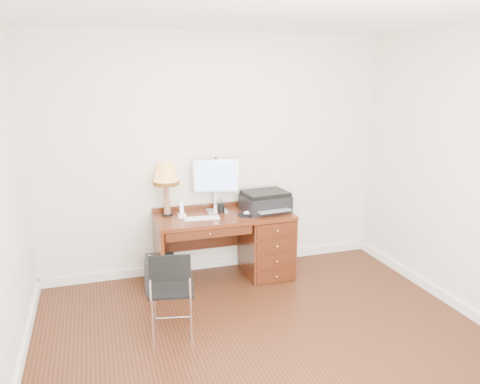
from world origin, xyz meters
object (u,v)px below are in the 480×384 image
object	(u,v)px
leg_lamp	(166,177)
equipment_box	(160,274)
chair	(172,285)
printer	(265,201)
phone	(182,213)
monitor	(215,179)
desk	(251,240)

from	to	relation	value
leg_lamp	equipment_box	xyz separation A→B (m)	(-0.14, -0.24, -1.00)
leg_lamp	chair	xyz separation A→B (m)	(-0.16, -1.22, -0.68)
leg_lamp	printer	bearing A→B (deg)	-7.72
chair	phone	bearing A→B (deg)	85.53
printer	leg_lamp	size ratio (longest dim) A/B	0.93
monitor	chair	distance (m)	1.56
monitor	leg_lamp	size ratio (longest dim) A/B	1.01
phone	equipment_box	world-z (taller)	phone
printer	chair	size ratio (longest dim) A/B	0.66
monitor	phone	distance (m)	0.55
equipment_box	monitor	bearing A→B (deg)	29.67
printer	equipment_box	xyz separation A→B (m)	(-1.23, -0.09, -0.68)
chair	leg_lamp	bearing A→B (deg)	93.23
desk	monitor	size ratio (longest dim) A/B	2.55
printer	chair	world-z (taller)	printer
monitor	leg_lamp	bearing A→B (deg)	-166.41
phone	chair	distance (m)	1.17
printer	leg_lamp	world-z (taller)	leg_lamp
desk	equipment_box	size ratio (longest dim) A/B	4.16
monitor	equipment_box	xyz separation A→B (m)	(-0.69, -0.26, -0.94)
equipment_box	printer	bearing A→B (deg)	13.18
desk	leg_lamp	xyz separation A→B (m)	(-0.92, 0.16, 0.76)
phone	monitor	bearing A→B (deg)	20.79
monitor	phone	world-z (taller)	monitor
leg_lamp	chair	bearing A→B (deg)	-97.43
leg_lamp	equipment_box	bearing A→B (deg)	-120.13
leg_lamp	equipment_box	distance (m)	1.04
monitor	chair	world-z (taller)	monitor
desk	equipment_box	xyz separation A→B (m)	(-1.06, -0.08, -0.23)
monitor	printer	world-z (taller)	monitor
phone	leg_lamp	bearing A→B (deg)	139.99
monitor	equipment_box	size ratio (longest dim) A/B	1.63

